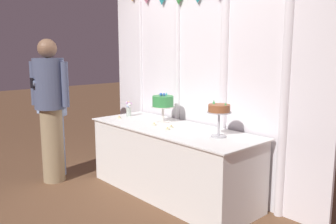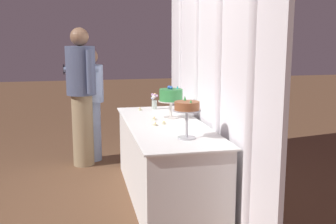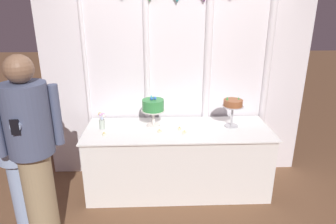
# 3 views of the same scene
# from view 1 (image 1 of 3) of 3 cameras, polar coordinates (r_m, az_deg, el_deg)

# --- Properties ---
(ground_plane) EXTENTS (24.00, 24.00, 0.00)m
(ground_plane) POSITION_cam_1_polar(r_m,az_deg,el_deg) (4.23, -0.47, -13.10)
(ground_plane) COLOR brown
(draped_curtain) EXTENTS (3.27, 0.17, 2.76)m
(draped_curtain) POSITION_cam_1_polar(r_m,az_deg,el_deg) (4.25, 5.44, 7.34)
(draped_curtain) COLOR white
(draped_curtain) RESTS_ON ground_plane
(cake_table) EXTENTS (2.14, 0.78, 0.79)m
(cake_table) POSITION_cam_1_polar(r_m,az_deg,el_deg) (4.15, 0.56, -7.74)
(cake_table) COLOR white
(cake_table) RESTS_ON ground_plane
(cake_display_nearleft) EXTENTS (0.28, 0.28, 0.36)m
(cake_display_nearleft) POSITION_cam_1_polar(r_m,az_deg,el_deg) (4.30, -0.80, 1.52)
(cake_display_nearleft) COLOR silver
(cake_display_nearleft) RESTS_ON cake_table
(cake_display_nearright) EXTENTS (0.25, 0.25, 0.37)m
(cake_display_nearright) POSITION_cam_1_polar(r_m,az_deg,el_deg) (3.61, 8.06, 0.16)
(cake_display_nearright) COLOR #B2B2B7
(cake_display_nearright) RESTS_ON cake_table
(flower_vase) EXTENTS (0.09, 0.08, 0.20)m
(flower_vase) POSITION_cam_1_polar(r_m,az_deg,el_deg) (4.72, -6.22, 0.51)
(flower_vase) COLOR #B2C1B2
(flower_vase) RESTS_ON cake_table
(tealight_far_left) EXTENTS (0.04, 0.04, 0.04)m
(tealight_far_left) POSITION_cam_1_polar(r_m,az_deg,el_deg) (4.60, -7.70, -0.90)
(tealight_far_left) COLOR beige
(tealight_far_left) RESTS_ON cake_table
(tealight_near_left) EXTENTS (0.05, 0.05, 0.03)m
(tealight_near_left) POSITION_cam_1_polar(r_m,az_deg,el_deg) (4.16, -2.21, -2.00)
(tealight_near_left) COLOR beige
(tealight_near_left) RESTS_ON cake_table
(tealight_near_right) EXTENTS (0.04, 0.04, 0.04)m
(tealight_near_right) POSITION_cam_1_polar(r_m,az_deg,el_deg) (4.03, 0.54, -2.38)
(tealight_near_right) COLOR beige
(tealight_near_right) RESTS_ON cake_table
(tealight_far_right) EXTENTS (0.05, 0.05, 0.03)m
(tealight_far_right) POSITION_cam_1_polar(r_m,az_deg,el_deg) (3.93, -0.07, -2.72)
(tealight_far_right) COLOR beige
(tealight_far_right) RESTS_ON cake_table
(guest_man_dark_suit) EXTENTS (0.50, 0.50, 1.77)m
(guest_man_dark_suit) POSITION_cam_1_polar(r_m,az_deg,el_deg) (4.66, -18.07, 0.96)
(guest_man_dark_suit) COLOR #9E8966
(guest_man_dark_suit) RESTS_ON ground_plane
(guest_girl_blue_dress) EXTENTS (0.46, 0.57, 1.51)m
(guest_girl_blue_dress) POSITION_cam_1_polar(r_m,az_deg,el_deg) (4.90, -17.66, -0.24)
(guest_girl_blue_dress) COLOR #93ADD6
(guest_girl_blue_dress) RESTS_ON ground_plane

